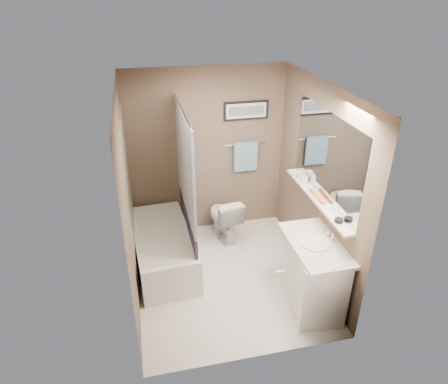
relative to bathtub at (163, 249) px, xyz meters
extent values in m
plane|color=silver|center=(0.75, -0.44, -0.25)|extent=(2.50, 2.50, 0.00)
cube|color=white|center=(0.75, -0.44, 2.13)|extent=(2.20, 2.50, 0.04)
cube|color=brown|center=(0.75, 0.79, 0.95)|extent=(2.20, 0.04, 2.40)
cube|color=brown|center=(0.75, -1.67, 0.95)|extent=(2.20, 0.04, 2.40)
cube|color=brown|center=(-0.33, -0.44, 0.95)|extent=(0.04, 2.50, 2.40)
cube|color=brown|center=(1.83, -0.44, 0.95)|extent=(0.04, 2.50, 2.40)
cube|color=tan|center=(-0.34, 0.06, 0.75)|extent=(0.02, 1.55, 2.00)
cylinder|color=silver|center=(0.35, 0.06, 1.80)|extent=(0.02, 1.55, 0.02)
cube|color=silver|center=(0.35, 0.06, 1.15)|extent=(0.03, 1.45, 1.28)
cube|color=#2A2749|center=(0.35, 0.06, 0.33)|extent=(0.03, 1.45, 0.36)
cube|color=silver|center=(1.84, -0.59, 1.37)|extent=(0.02, 1.60, 1.00)
cube|color=silver|center=(1.79, -0.59, 0.85)|extent=(0.12, 1.60, 0.03)
cylinder|color=silver|center=(1.30, 0.78, 1.05)|extent=(0.60, 0.02, 0.02)
cube|color=#9BC7E1|center=(1.30, 0.76, 0.87)|extent=(0.34, 0.05, 0.44)
cube|color=black|center=(1.30, 0.79, 1.53)|extent=(0.62, 0.02, 0.26)
cube|color=white|center=(1.30, 0.78, 1.53)|extent=(0.56, 0.00, 0.20)
cube|color=#595959|center=(1.30, 0.78, 1.53)|extent=(0.50, 0.00, 0.13)
cube|color=silver|center=(1.30, -1.68, 0.75)|extent=(0.80, 0.02, 2.00)
cylinder|color=silver|center=(0.97, -1.63, 0.75)|extent=(0.10, 0.02, 0.02)
cube|color=white|center=(0.00, 0.00, 0.00)|extent=(0.81, 1.55, 0.50)
cube|color=beige|center=(0.00, 0.00, 0.25)|extent=(0.56, 1.36, 0.02)
imported|color=white|center=(0.92, 0.46, 0.08)|extent=(0.49, 0.71, 0.66)
cube|color=silver|center=(1.60, -1.08, 0.15)|extent=(0.60, 0.95, 0.80)
cube|color=beige|center=(1.59, -1.08, 0.57)|extent=(0.54, 0.96, 0.04)
cylinder|color=silver|center=(1.58, -1.08, 0.60)|extent=(0.34, 0.34, 0.01)
cylinder|color=white|center=(1.78, -1.08, 0.64)|extent=(0.02, 0.02, 0.10)
sphere|color=silver|center=(1.78, -0.98, 0.62)|extent=(0.05, 0.05, 0.05)
cylinder|color=black|center=(1.79, -1.14, 0.89)|extent=(0.09, 0.09, 0.04)
cylinder|color=orange|center=(1.79, -0.67, 0.89)|extent=(0.04, 0.22, 0.04)
cylinder|color=#C74D1C|center=(1.79, -0.55, 0.89)|extent=(0.05, 0.22, 0.04)
cube|color=pink|center=(1.79, -0.38, 0.87)|extent=(0.05, 0.16, 0.01)
cylinder|color=silver|center=(1.79, -0.08, 0.92)|extent=(0.08, 0.08, 0.10)
imported|color=#999999|center=(1.79, -0.20, 0.94)|extent=(0.06, 0.07, 0.14)
camera|label=1|loc=(-0.15, -4.32, 3.09)|focal=32.00mm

